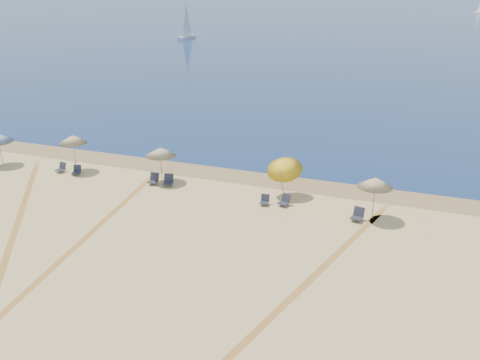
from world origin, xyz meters
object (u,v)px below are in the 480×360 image
at_px(chair_1, 61,168).
at_px(chair_3, 154,179).
at_px(umbrella_4, 375,182).
at_px(chair_6, 285,201).
at_px(chair_2, 77,170).
at_px(chair_7, 358,215).
at_px(chair_4, 168,181).
at_px(sailboat_3, 187,28).
at_px(umbrella_2, 161,152).
at_px(umbrella_3, 284,166).
at_px(umbrella_1, 73,139).
at_px(chair_5, 265,200).

bearing_deg(chair_1, chair_3, 9.32).
xyz_separation_m(umbrella_4, chair_6, (-5.08, 0.04, -1.86)).
height_order(chair_2, chair_7, chair_7).
distance_m(chair_1, chair_4, 8.04).
relative_size(chair_6, sailboat_3, 0.11).
bearing_deg(umbrella_2, chair_4, -33.16).
height_order(umbrella_3, chair_1, umbrella_3).
relative_size(chair_2, chair_7, 0.91).
bearing_deg(sailboat_3, chair_4, -57.90).
bearing_deg(umbrella_2, umbrella_4, -4.18).
relative_size(umbrella_1, umbrella_4, 1.04).
distance_m(umbrella_1, chair_5, 14.21).
bearing_deg(sailboat_3, chair_5, -53.98).
distance_m(chair_2, chair_3, 5.74).
xyz_separation_m(chair_2, chair_3, (5.74, 0.27, 0.04)).
relative_size(umbrella_2, sailboat_3, 0.34).
relative_size(umbrella_2, chair_3, 3.18).
bearing_deg(umbrella_4, chair_5, -177.64).
height_order(umbrella_1, chair_3, umbrella_1).
bearing_deg(chair_7, chair_6, -175.90).
distance_m(umbrella_2, chair_2, 6.33).
xyz_separation_m(umbrella_3, chair_6, (0.48, -1.36, -1.63)).
distance_m(chair_2, sailboat_3, 78.82).
distance_m(umbrella_4, chair_3, 14.11).
bearing_deg(umbrella_4, chair_6, 179.52).
bearing_deg(umbrella_2, umbrella_3, 2.81).
relative_size(chair_3, chair_4, 0.88).
relative_size(umbrella_2, umbrella_4, 0.95).
xyz_separation_m(umbrella_3, chair_1, (-15.45, -1.21, -1.64)).
bearing_deg(chair_5, umbrella_1, 169.13).
relative_size(umbrella_3, umbrella_4, 1.06).
bearing_deg(umbrella_4, chair_7, -143.90).
bearing_deg(chair_2, chair_6, -19.57).
distance_m(umbrella_4, chair_7, 2.04).
xyz_separation_m(umbrella_4, chair_3, (-13.98, 0.42, -1.84)).
bearing_deg(umbrella_3, umbrella_2, -177.19).
xyz_separation_m(chair_1, chair_2, (1.29, -0.03, -0.01)).
xyz_separation_m(umbrella_2, umbrella_4, (13.70, -1.00, 0.12)).
xyz_separation_m(umbrella_1, chair_4, (7.26, -0.24, -1.93)).
relative_size(umbrella_1, chair_4, 3.05).
xyz_separation_m(chair_6, chair_7, (4.35, -0.57, 0.02)).
height_order(umbrella_4, chair_7, umbrella_4).
bearing_deg(chair_3, chair_6, -8.79).
relative_size(umbrella_2, umbrella_3, 0.89).
xyz_separation_m(umbrella_3, chair_7, (4.83, -1.93, -1.60)).
distance_m(chair_1, chair_7, 20.29).
bearing_deg(umbrella_4, umbrella_1, 177.83).
xyz_separation_m(umbrella_4, chair_2, (-19.72, 0.16, -1.88)).
xyz_separation_m(umbrella_3, umbrella_4, (5.55, -1.40, 0.23)).
distance_m(chair_1, chair_6, 15.93).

